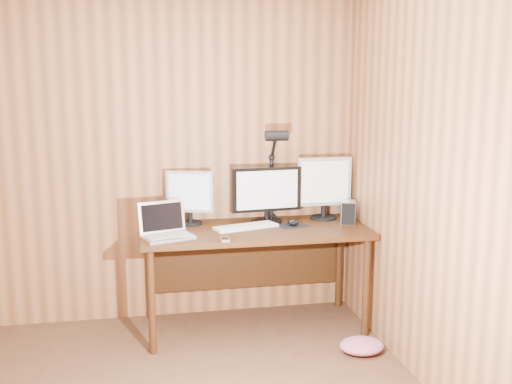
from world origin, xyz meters
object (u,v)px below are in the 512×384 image
object	(u,v)px
hard_drive	(348,212)
desk_lamp	(274,161)
monitor_center	(267,194)
mouse	(293,222)
monitor_left	(190,196)
speaker	(343,209)
laptop	(165,228)
phone	(225,239)
monitor_right	(324,186)
keyboard	(246,226)
desk	(253,242)

from	to	relation	value
hard_drive	desk_lamp	xyz separation A→B (m)	(-0.52, 0.19, 0.37)
monitor_center	hard_drive	distance (m)	0.62
mouse	desk_lamp	world-z (taller)	desk_lamp
monitor_left	speaker	xyz separation A→B (m)	(1.20, 0.06, -0.15)
laptop	mouse	xyz separation A→B (m)	(0.92, 0.15, -0.03)
monitor_left	mouse	xyz separation A→B (m)	(0.73, -0.18, -0.19)
phone	monitor_left	bearing A→B (deg)	111.62
monitor_right	mouse	distance (m)	0.40
mouse	phone	distance (m)	0.63
desk_lamp	laptop	bearing A→B (deg)	-171.16
keyboard	phone	xyz separation A→B (m)	(-0.19, -0.31, -0.00)
speaker	desk_lamp	bearing A→B (deg)	-175.62
laptop	desk_lamp	xyz separation A→B (m)	(0.82, 0.34, 0.39)
monitor_center	desk_lamp	size ratio (longest dim) A/B	0.73
desk	speaker	world-z (taller)	speaker
laptop	speaker	size ratio (longest dim) A/B	3.22
monitor_right	desk_lamp	world-z (taller)	desk_lamp
hard_drive	phone	bearing A→B (deg)	-142.94
monitor_center	monitor_left	distance (m)	0.56
desk_lamp	desk	bearing A→B (deg)	-156.46
monitor_right	desk_lamp	xyz separation A→B (m)	(-0.38, 0.03, 0.19)
desk	monitor_left	world-z (taller)	monitor_left
desk_lamp	hard_drive	bearing A→B (deg)	-34.11
desk	desk_lamp	xyz separation A→B (m)	(0.19, 0.15, 0.57)
desk	mouse	distance (m)	0.32
desk	mouse	xyz separation A→B (m)	(0.28, -0.05, 0.15)
monitor_right	hard_drive	world-z (taller)	monitor_right
desk	phone	distance (m)	0.47
monitor_left	phone	world-z (taller)	monitor_left
monitor_left	monitor_center	bearing A→B (deg)	12.97
monitor_center	phone	world-z (taller)	monitor_center
laptop	hard_drive	xyz separation A→B (m)	(1.34, 0.15, 0.03)
mouse	speaker	world-z (taller)	speaker
monitor_right	speaker	size ratio (longest dim) A/B	3.98
laptop	desk_lamp	size ratio (longest dim) A/B	0.53
monitor_center	speaker	world-z (taller)	monitor_center
monitor_left	desk_lamp	world-z (taller)	desk_lamp
speaker	monitor_right	bearing A→B (deg)	-158.51
monitor_left	phone	xyz separation A→B (m)	(0.19, -0.50, -0.20)
phone	desk_lamp	xyz separation A→B (m)	(0.44, 0.51, 0.44)
laptop	monitor_center	bearing A→B (deg)	2.37
phone	speaker	bearing A→B (deg)	29.94
mouse	speaker	xyz separation A→B (m)	(0.47, 0.24, 0.04)
phone	desk_lamp	bearing A→B (deg)	50.20
monitor_right	speaker	bearing A→B (deg)	19.53
monitor_center	keyboard	size ratio (longest dim) A/B	1.09
monitor_left	mouse	size ratio (longest dim) A/B	3.40
mouse	desk_lamp	size ratio (longest dim) A/B	0.16
keyboard	mouse	world-z (taller)	mouse
laptop	phone	world-z (taller)	laptop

